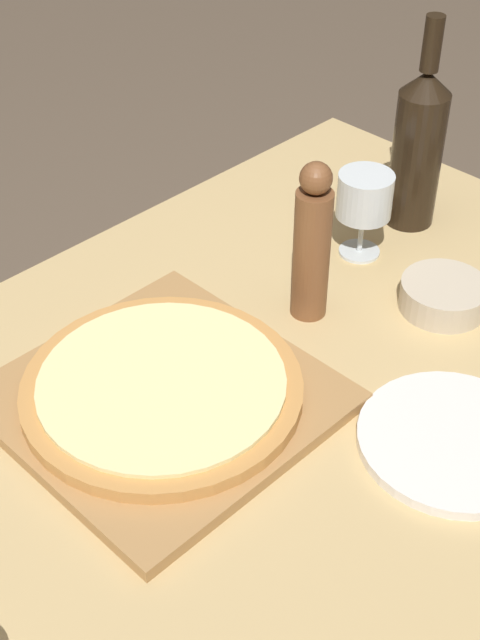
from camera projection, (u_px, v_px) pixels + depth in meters
dining_table at (239, 449)px, 1.19m from camera, size 0.84×1.36×0.72m
cutting_board at (163, 399)px, 1.11m from camera, size 0.37×0.37×0.02m
pizza at (162, 387)px, 1.10m from camera, size 0.35×0.35×0.02m
wine_bottle at (418, 146)px, 1.36m from camera, size 0.08×0.08×0.33m
pepper_mill at (312, 245)px, 1.19m from camera, size 0.05×0.05×0.24m
wine_glass at (365, 198)px, 1.31m from camera, size 0.08×0.08×0.14m
small_bowl at (444, 295)px, 1.25m from camera, size 0.12×0.12×0.04m
dinner_plate at (453, 440)px, 1.06m from camera, size 0.23×0.23×0.01m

